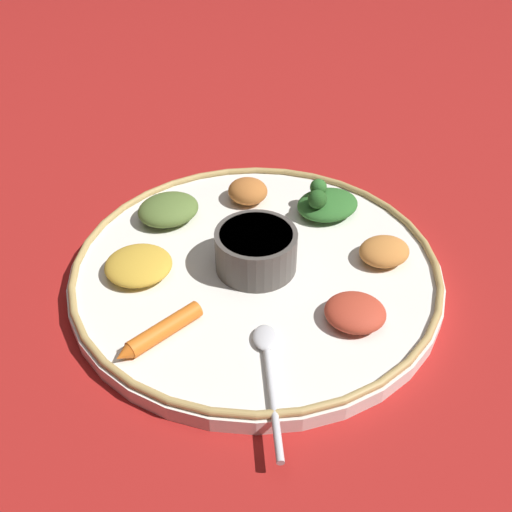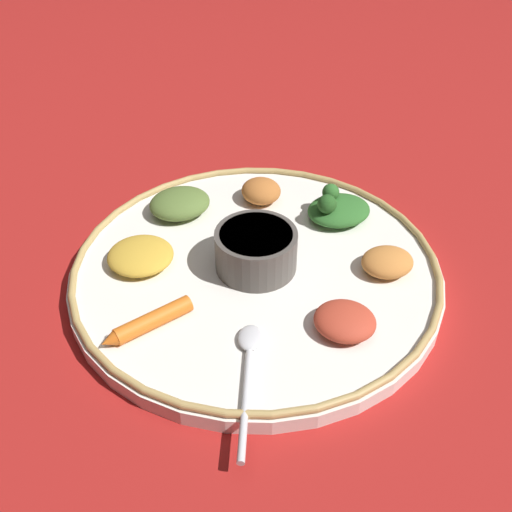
{
  "view_description": "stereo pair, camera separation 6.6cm",
  "coord_description": "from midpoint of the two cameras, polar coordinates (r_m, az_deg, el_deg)",
  "views": [
    {
      "loc": [
        -0.5,
        -0.1,
        0.45
      ],
      "look_at": [
        0.0,
        0.0,
        0.03
      ],
      "focal_mm": 41.97,
      "sensor_mm": 36.0,
      "label": 1
    },
    {
      "loc": [
        -0.48,
        -0.16,
        0.45
      ],
      "look_at": [
        0.0,
        0.0,
        0.03
      ],
      "focal_mm": 41.97,
      "sensor_mm": 36.0,
      "label": 2
    }
  ],
  "objects": [
    {
      "name": "ground_plane",
      "position": [
        0.68,
        -2.77,
        -2.22
      ],
      "size": [
        2.4,
        2.4,
        0.0
      ],
      "primitive_type": "plane",
      "color": "maroon"
    },
    {
      "name": "platter",
      "position": [
        0.68,
        -2.8,
        -1.67
      ],
      "size": [
        0.42,
        0.42,
        0.02
      ],
      "primitive_type": "cylinder",
      "color": "white",
      "rests_on": "ground_plane"
    },
    {
      "name": "platter_rim",
      "position": [
        0.67,
        -2.83,
        -0.91
      ],
      "size": [
        0.41,
        0.41,
        0.01
      ],
      "primitive_type": "torus",
      "color": "tan",
      "rests_on": "platter"
    },
    {
      "name": "center_bowl",
      "position": [
        0.65,
        -2.89,
        0.56
      ],
      "size": [
        0.09,
        0.09,
        0.05
      ],
      "color": "#4C4742",
      "rests_on": "platter"
    },
    {
      "name": "spoon",
      "position": [
        0.56,
        -2.2,
        -10.46
      ],
      "size": [
        0.15,
        0.06,
        0.01
      ],
      "color": "silver",
      "rests_on": "platter"
    },
    {
      "name": "greens_pile",
      "position": [
        0.75,
        4.18,
        4.96
      ],
      "size": [
        0.1,
        0.1,
        0.04
      ],
      "color": "#2D6628",
      "rests_on": "platter"
    },
    {
      "name": "carrot_near_spoon",
      "position": [
        0.6,
        -12.32,
        -7.24
      ],
      "size": [
        0.09,
        0.07,
        0.02
      ],
      "color": "orange",
      "rests_on": "platter"
    },
    {
      "name": "mound_berbere_red",
      "position": [
        0.6,
        6.35,
        -5.5
      ],
      "size": [
        0.06,
        0.06,
        0.02
      ],
      "primitive_type": "ellipsoid",
      "rotation": [
        0.0,
        0.0,
        1.6
      ],
      "color": "#B73D28",
      "rests_on": "platter"
    },
    {
      "name": "mound_collards",
      "position": [
        0.75,
        -10.88,
        4.29
      ],
      "size": [
        0.1,
        0.1,
        0.03
      ],
      "primitive_type": "ellipsoid",
      "rotation": [
        0.0,
        0.0,
        5.46
      ],
      "color": "#567033",
      "rests_on": "platter"
    },
    {
      "name": "mound_squash",
      "position": [
        0.68,
        9.43,
        0.33
      ],
      "size": [
        0.08,
        0.08,
        0.02
      ],
      "primitive_type": "ellipsoid",
      "rotation": [
        0.0,
        0.0,
        5.33
      ],
      "color": "#C67A38",
      "rests_on": "platter"
    },
    {
      "name": "mound_lentil_yellow",
      "position": [
        0.67,
        -13.91,
        -0.97
      ],
      "size": [
        0.09,
        0.09,
        0.02
      ],
      "primitive_type": "ellipsoid",
      "rotation": [
        0.0,
        0.0,
        0.26
      ],
      "color": "gold",
      "rests_on": "platter"
    },
    {
      "name": "mound_chickpea",
      "position": [
        0.77,
        -3.27,
        6.11
      ],
      "size": [
        0.06,
        0.06,
        0.03
      ],
      "primitive_type": "ellipsoid",
      "rotation": [
        0.0,
        0.0,
        4.36
      ],
      "color": "#B2662D",
      "rests_on": "platter"
    }
  ]
}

